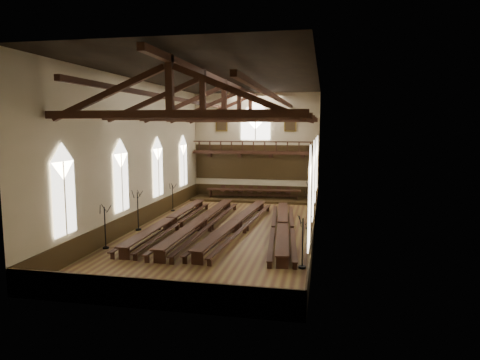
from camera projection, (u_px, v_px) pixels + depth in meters
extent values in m
plane|color=brown|center=(225.00, 229.00, 28.84)|extent=(26.00, 26.00, 0.00)
plane|color=beige|center=(256.00, 146.00, 40.87)|extent=(12.00, 0.00, 12.00)
plane|color=beige|center=(143.00, 178.00, 15.56)|extent=(12.00, 0.00, 12.00)
plane|color=beige|center=(139.00, 154.00, 29.37)|extent=(0.00, 26.00, 26.00)
plane|color=beige|center=(317.00, 156.00, 27.06)|extent=(0.00, 26.00, 26.00)
plane|color=black|center=(224.00, 78.00, 27.59)|extent=(26.00, 26.00, 0.00)
cube|color=#352510|center=(255.00, 191.00, 41.38)|extent=(11.90, 0.08, 1.20)
cube|color=#352510|center=(146.00, 294.00, 16.16)|extent=(11.90, 0.08, 1.20)
cube|color=#352510|center=(142.00, 217.00, 29.91)|extent=(0.08, 25.90, 1.20)
cube|color=#352510|center=(314.00, 224.00, 27.62)|extent=(0.08, 25.90, 1.20)
cube|color=white|center=(64.00, 198.00, 20.79)|extent=(0.05, 1.80, 3.60)
cube|color=white|center=(62.00, 162.00, 20.57)|extent=(0.05, 1.80, 1.80)
cylinder|color=beige|center=(65.00, 198.00, 20.78)|extent=(0.08, 0.08, 3.60)
cube|color=white|center=(121.00, 182.00, 26.63)|extent=(0.05, 1.80, 3.60)
cube|color=white|center=(120.00, 154.00, 26.41)|extent=(0.05, 1.80, 1.80)
cylinder|color=beige|center=(122.00, 183.00, 26.62)|extent=(0.08, 0.08, 3.60)
cube|color=white|center=(158.00, 172.00, 32.47)|extent=(0.05, 1.80, 3.60)
cube|color=white|center=(157.00, 149.00, 32.25)|extent=(0.05, 1.80, 1.80)
cylinder|color=beige|center=(159.00, 172.00, 32.46)|extent=(0.08, 0.08, 3.60)
cube|color=white|center=(183.00, 165.00, 38.31)|extent=(0.05, 1.80, 3.60)
cube|color=white|center=(183.00, 145.00, 38.08)|extent=(0.05, 1.80, 1.80)
cylinder|color=beige|center=(184.00, 165.00, 38.30)|extent=(0.08, 0.08, 3.60)
cube|color=white|center=(309.00, 207.00, 18.52)|extent=(0.05, 1.80, 3.60)
cube|color=white|center=(310.00, 166.00, 18.30)|extent=(0.05, 1.80, 1.80)
cylinder|color=beige|center=(308.00, 207.00, 18.53)|extent=(0.08, 0.08, 3.60)
cube|color=white|center=(313.00, 188.00, 24.36)|extent=(0.05, 1.80, 3.60)
cube|color=white|center=(314.00, 156.00, 24.14)|extent=(0.05, 1.80, 1.80)
cylinder|color=beige|center=(312.00, 188.00, 24.37)|extent=(0.08, 0.08, 3.60)
cube|color=white|center=(315.00, 176.00, 30.20)|extent=(0.05, 1.80, 3.60)
cube|color=white|center=(316.00, 150.00, 29.98)|extent=(0.05, 1.80, 1.80)
cylinder|color=beige|center=(315.00, 176.00, 30.21)|extent=(0.08, 0.08, 3.60)
cube|color=white|center=(317.00, 168.00, 36.04)|extent=(0.05, 1.80, 3.60)
cube|color=white|center=(317.00, 146.00, 35.81)|extent=(0.05, 1.80, 1.80)
cylinder|color=beige|center=(316.00, 168.00, 36.05)|extent=(0.08, 0.08, 3.60)
cube|color=silver|center=(255.00, 127.00, 40.54)|extent=(2.80, 0.05, 2.40)
cube|color=silver|center=(256.00, 114.00, 40.39)|extent=(2.80, 0.05, 2.80)
cylinder|color=beige|center=(255.00, 127.00, 40.51)|extent=(0.10, 0.10, 2.40)
cube|color=#341A10|center=(254.00, 153.00, 40.31)|extent=(11.80, 1.20, 0.20)
cube|color=#352510|center=(255.00, 162.00, 41.00)|extent=(11.80, 0.10, 3.30)
cube|color=#341A10|center=(254.00, 142.00, 39.65)|extent=(11.60, 0.12, 0.10)
cube|color=#341A10|center=(253.00, 151.00, 39.77)|extent=(11.60, 0.12, 0.10)
cube|color=#341A10|center=(209.00, 154.00, 41.60)|extent=(0.35, 0.40, 0.50)
cube|color=#341A10|center=(240.00, 155.00, 41.02)|extent=(0.35, 0.40, 0.50)
cube|color=#341A10|center=(271.00, 155.00, 40.44)|extent=(0.35, 0.40, 0.50)
cube|color=#341A10|center=(303.00, 156.00, 39.87)|extent=(0.35, 0.40, 0.50)
cube|color=brown|center=(222.00, 124.00, 41.15)|extent=(1.15, 0.06, 1.45)
cube|color=black|center=(222.00, 124.00, 41.11)|extent=(0.95, 0.04, 1.25)
cube|color=brown|center=(290.00, 124.00, 39.88)|extent=(1.15, 0.06, 1.45)
cube|color=black|center=(290.00, 124.00, 39.84)|extent=(0.95, 0.04, 1.25)
cube|color=#341A10|center=(170.00, 114.00, 18.18)|extent=(11.70, 0.35, 0.35)
cube|color=#341A10|center=(170.00, 83.00, 18.02)|extent=(0.30, 0.30, 2.40)
cube|color=#341A10|center=(107.00, 94.00, 18.62)|extent=(5.44, 0.26, 2.40)
cube|color=#341A10|center=(236.00, 92.00, 17.51)|extent=(5.44, 0.26, 2.40)
cube|color=#341A10|center=(203.00, 117.00, 23.05)|extent=(11.70, 0.35, 0.35)
cube|color=#341A10|center=(203.00, 92.00, 22.88)|extent=(0.30, 0.30, 2.40)
cube|color=#341A10|center=(152.00, 100.00, 23.49)|extent=(5.44, 0.26, 2.40)
cube|color=#341A10|center=(256.00, 99.00, 22.38)|extent=(5.44, 0.26, 2.40)
cube|color=#341A10|center=(224.00, 118.00, 27.91)|extent=(11.70, 0.35, 0.35)
cube|color=#341A10|center=(224.00, 98.00, 27.75)|extent=(0.30, 0.30, 2.40)
cube|color=#341A10|center=(182.00, 105.00, 28.36)|extent=(5.44, 0.26, 2.40)
cube|color=#341A10|center=(268.00, 104.00, 27.25)|extent=(5.44, 0.26, 2.40)
cube|color=#341A10|center=(239.00, 119.00, 32.78)|extent=(11.70, 0.35, 0.35)
cube|color=#341A10|center=(239.00, 102.00, 32.62)|extent=(0.30, 0.30, 2.40)
cube|color=#341A10|center=(203.00, 108.00, 33.22)|extent=(5.44, 0.26, 2.40)
cube|color=#341A10|center=(277.00, 107.00, 32.11)|extent=(5.44, 0.26, 2.40)
cube|color=#341A10|center=(250.00, 120.00, 37.65)|extent=(11.70, 0.35, 0.35)
cube|color=#341A10|center=(250.00, 105.00, 37.48)|extent=(0.30, 0.30, 2.40)
cube|color=#341A10|center=(219.00, 110.00, 38.09)|extent=(5.44, 0.26, 2.40)
cube|color=#341A10|center=(283.00, 110.00, 36.98)|extent=(5.44, 0.26, 2.40)
cube|color=#341A10|center=(175.00, 99.00, 28.40)|extent=(0.25, 25.70, 0.25)
cube|color=#341A10|center=(276.00, 97.00, 27.10)|extent=(0.25, 25.70, 0.25)
cube|color=#341A10|center=(224.00, 82.00, 27.63)|extent=(0.30, 25.70, 0.30)
cube|color=#341A10|center=(148.00, 231.00, 25.22)|extent=(0.76, 7.12, 0.08)
cube|color=#341A10|center=(123.00, 253.00, 22.15)|extent=(0.61, 0.09, 0.68)
cube|color=#341A10|center=(168.00, 225.00, 28.38)|extent=(0.61, 0.09, 0.68)
cube|color=#341A10|center=(148.00, 239.00, 25.28)|extent=(0.12, 6.30, 0.08)
cube|color=#341A10|center=(138.00, 236.00, 25.37)|extent=(0.33, 7.12, 0.06)
cube|color=#341A10|center=(112.00, 256.00, 22.23)|extent=(0.23, 0.07, 0.40)
cube|color=#341A10|center=(159.00, 227.00, 28.56)|extent=(0.23, 0.07, 0.40)
cube|color=#341A10|center=(158.00, 237.00, 25.14)|extent=(0.33, 7.12, 0.06)
cube|color=#341A10|center=(134.00, 257.00, 22.00)|extent=(0.23, 0.07, 0.40)
cube|color=#341A10|center=(177.00, 228.00, 28.33)|extent=(0.23, 0.07, 0.40)
cube|color=#341A10|center=(187.00, 208.00, 32.42)|extent=(0.76, 7.12, 0.08)
cube|color=#341A10|center=(173.00, 222.00, 29.35)|extent=(0.61, 0.09, 0.68)
cube|color=#341A10|center=(200.00, 205.00, 35.58)|extent=(0.61, 0.09, 0.68)
cube|color=#341A10|center=(187.00, 214.00, 32.48)|extent=(0.12, 6.30, 0.08)
cube|color=#341A10|center=(180.00, 211.00, 32.57)|extent=(0.33, 7.12, 0.06)
cube|color=#341A10|center=(164.00, 224.00, 29.44)|extent=(0.23, 0.07, 0.40)
cube|color=#341A10|center=(192.00, 207.00, 35.77)|extent=(0.23, 0.07, 0.40)
cube|color=#341A10|center=(195.00, 212.00, 32.34)|extent=(0.33, 7.12, 0.06)
cube|color=#341A10|center=(181.00, 225.00, 29.20)|extent=(0.23, 0.07, 0.40)
cube|color=#341A10|center=(207.00, 207.00, 35.53)|extent=(0.23, 0.07, 0.40)
cube|color=#341A10|center=(183.00, 232.00, 24.78)|extent=(0.86, 7.53, 0.09)
cube|color=#341A10|center=(162.00, 257.00, 21.54)|extent=(0.64, 0.10, 0.72)
cube|color=#341A10|center=(200.00, 226.00, 28.13)|extent=(0.64, 0.10, 0.72)
cube|color=#341A10|center=(183.00, 241.00, 24.85)|extent=(0.18, 6.66, 0.09)
cube|color=#341A10|center=(172.00, 237.00, 24.96)|extent=(0.41, 7.52, 0.06)
cube|color=#341A10|center=(149.00, 259.00, 21.65)|extent=(0.24, 0.08, 0.42)
cube|color=#341A10|center=(191.00, 228.00, 28.34)|extent=(0.24, 0.08, 0.42)
cube|color=#341A10|center=(194.00, 238.00, 24.69)|extent=(0.41, 7.52, 0.06)
cube|color=#341A10|center=(174.00, 261.00, 21.37)|extent=(0.24, 0.08, 0.42)
cube|color=#341A10|center=(210.00, 229.00, 28.06)|extent=(0.24, 0.08, 0.42)
cube|color=#341A10|center=(215.00, 208.00, 31.99)|extent=(0.86, 7.53, 0.09)
cube|color=#341A10|center=(203.00, 224.00, 28.75)|extent=(0.64, 0.10, 0.72)
cube|color=#341A10|center=(225.00, 206.00, 35.33)|extent=(0.64, 0.10, 0.72)
cube|color=#341A10|center=(215.00, 215.00, 32.05)|extent=(0.18, 6.66, 0.09)
cube|color=#341A10|center=(207.00, 212.00, 32.16)|extent=(0.41, 7.52, 0.06)
cube|color=#341A10|center=(193.00, 226.00, 28.85)|extent=(0.24, 0.08, 0.42)
cube|color=#341A10|center=(218.00, 207.00, 35.54)|extent=(0.24, 0.08, 0.42)
cube|color=#341A10|center=(224.00, 213.00, 31.89)|extent=(0.41, 7.52, 0.06)
cube|color=#341A10|center=(212.00, 227.00, 28.57)|extent=(0.24, 0.08, 0.42)
cube|color=#341A10|center=(233.00, 208.00, 35.26)|extent=(0.24, 0.08, 0.42)
cube|color=#341A10|center=(223.00, 234.00, 24.42)|extent=(1.29, 7.43, 0.08)
cube|color=#341A10|center=(208.00, 259.00, 21.23)|extent=(0.63, 0.13, 0.71)
cube|color=#341A10|center=(235.00, 228.00, 27.71)|extent=(0.63, 0.13, 0.71)
cube|color=#341A10|center=(223.00, 243.00, 24.48)|extent=(0.58, 6.54, 0.08)
cube|color=#341A10|center=(213.00, 239.00, 24.63)|extent=(0.85, 7.40, 0.06)
cube|color=#341A10|center=(195.00, 261.00, 21.37)|extent=(0.24, 0.09, 0.41)
cube|color=#341A10|center=(226.00, 229.00, 27.95)|extent=(0.24, 0.09, 0.41)
cube|color=#341A10|center=(234.00, 240.00, 24.29)|extent=(0.85, 7.40, 0.06)
cube|color=#341A10|center=(220.00, 263.00, 21.03)|extent=(0.24, 0.09, 0.41)
cube|color=#341A10|center=(245.00, 230.00, 27.61)|extent=(0.24, 0.09, 0.41)
cube|color=#341A10|center=(247.00, 210.00, 31.62)|extent=(1.29, 7.43, 0.08)
cube|color=#341A10|center=(238.00, 225.00, 28.43)|extent=(0.63, 0.13, 0.71)
cube|color=#341A10|center=(254.00, 207.00, 34.91)|extent=(0.63, 0.13, 0.71)
cube|color=#341A10|center=(247.00, 216.00, 31.68)|extent=(0.58, 6.54, 0.08)
cube|color=#341A10|center=(238.00, 213.00, 31.83)|extent=(0.85, 7.40, 0.06)
cube|color=#341A10|center=(228.00, 227.00, 28.57)|extent=(0.24, 0.09, 0.41)
cube|color=#341A10|center=(246.00, 208.00, 35.15)|extent=(0.24, 0.09, 0.41)
cube|color=#341A10|center=(255.00, 214.00, 31.49)|extent=(0.85, 7.40, 0.06)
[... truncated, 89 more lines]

